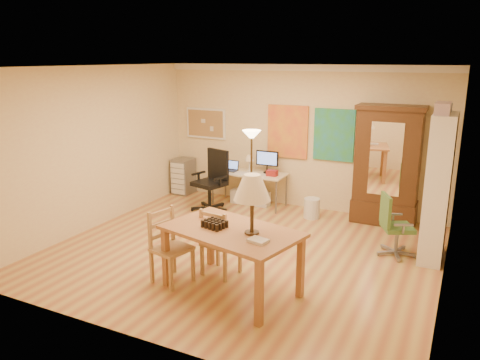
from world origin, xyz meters
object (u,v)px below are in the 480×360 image
at_px(dining_table, 239,219).
at_px(office_chair_green, 394,239).
at_px(bookshelf, 438,188).
at_px(computer_desk, 251,185).
at_px(armoire, 387,173).
at_px(office_chair_black, 211,194).

height_order(dining_table, office_chair_green, dining_table).
height_order(office_chair_green, bookshelf, bookshelf).
distance_m(computer_desk, bookshelf, 3.65).
relative_size(dining_table, armoire, 0.88).
bearing_deg(bookshelf, dining_table, -133.04).
height_order(computer_desk, office_chair_black, office_chair_black).
bearing_deg(computer_desk, office_chair_green, -23.84).
bearing_deg(office_chair_green, dining_table, -127.12).
height_order(office_chair_black, bookshelf, bookshelf).
xyz_separation_m(computer_desk, bookshelf, (3.41, -1.13, 0.64)).
bearing_deg(bookshelf, office_chair_green, -163.13).
bearing_deg(bookshelf, armoire, 126.06).
bearing_deg(office_chair_green, office_chair_black, 169.48).
bearing_deg(bookshelf, computer_desk, 161.62).
bearing_deg(office_chair_black, computer_desk, 49.99).
xyz_separation_m(armoire, bookshelf, (0.89, -1.22, 0.15)).
bearing_deg(dining_table, computer_desk, 112.41).
relative_size(office_chair_green, bookshelf, 0.44).
bearing_deg(dining_table, armoire, 71.28).
distance_m(office_chair_black, bookshelf, 4.05).
relative_size(computer_desk, office_chair_black, 1.25).
distance_m(office_chair_green, bookshelf, 0.95).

